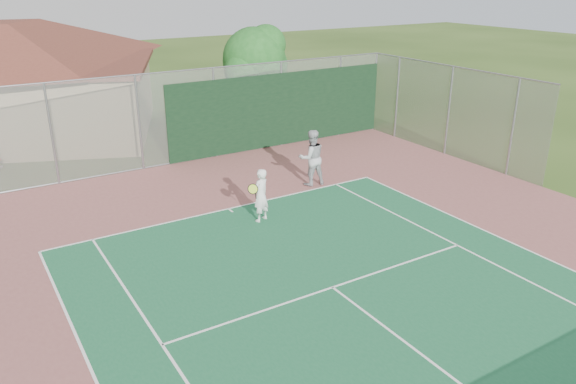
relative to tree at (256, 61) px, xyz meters
name	(u,v)px	position (x,y,z in m)	size (l,w,h in m)	color
back_fence	(218,115)	(-3.44, -3.17, -1.43)	(20.08, 0.11, 3.53)	gray
side_fence_right	(449,111)	(4.45, -7.65, -1.35)	(0.08, 9.00, 3.50)	gray
tree	(256,61)	(0.00, 0.00, 0.00)	(3.38, 3.20, 4.72)	#321E12
player_white_front	(261,196)	(-5.12, -9.56, -2.29)	(0.93, 0.76, 1.59)	silver
player_grey_back	(311,158)	(-2.16, -7.81, -2.13)	(1.05, 0.88, 1.93)	#A5A8AA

